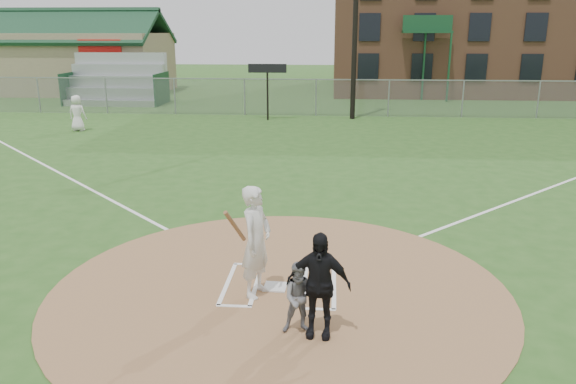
# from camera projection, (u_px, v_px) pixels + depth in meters

# --- Properties ---
(ground) EXTENTS (140.00, 140.00, 0.00)m
(ground) POSITION_uv_depth(u_px,v_px,m) (280.00, 289.00, 10.35)
(ground) COLOR #29521C
(ground) RESTS_ON ground
(dirt_circle) EXTENTS (8.40, 8.40, 0.02)m
(dirt_circle) POSITION_uv_depth(u_px,v_px,m) (280.00, 289.00, 10.35)
(dirt_circle) COLOR #9B7149
(dirt_circle) RESTS_ON ground
(home_plate) EXTENTS (0.44, 0.44, 0.03)m
(home_plate) POSITION_uv_depth(u_px,v_px,m) (275.00, 287.00, 10.39)
(home_plate) COLOR silver
(home_plate) RESTS_ON dirt_circle
(foul_line_third) EXTENTS (17.04, 17.04, 0.01)m
(foul_line_third) POSITION_uv_depth(u_px,v_px,m) (48.00, 167.00, 19.65)
(foul_line_third) COLOR white
(foul_line_third) RESTS_ON ground
(catcher) EXTENTS (0.62, 0.51, 1.17)m
(catcher) POSITION_uv_depth(u_px,v_px,m) (300.00, 298.00, 8.72)
(catcher) COLOR slate
(catcher) RESTS_ON dirt_circle
(umpire) EXTENTS (1.03, 0.51, 1.70)m
(umpire) POSITION_uv_depth(u_px,v_px,m) (318.00, 285.00, 8.56)
(umpire) COLOR black
(umpire) RESTS_ON dirt_circle
(ondeck_player) EXTENTS (0.85, 0.58, 1.68)m
(ondeck_player) POSITION_uv_depth(u_px,v_px,m) (77.00, 113.00, 26.45)
(ondeck_player) COLOR white
(ondeck_player) RESTS_ON ground
(batters_boxes) EXTENTS (2.08, 1.88, 0.01)m
(batters_boxes) POSITION_uv_depth(u_px,v_px,m) (280.00, 285.00, 10.49)
(batters_boxes) COLOR white
(batters_boxes) RESTS_ON dirt_circle
(batter_at_plate) EXTENTS (0.81, 1.12, 2.02)m
(batter_at_plate) POSITION_uv_depth(u_px,v_px,m) (256.00, 241.00, 9.86)
(batter_at_plate) COLOR silver
(batter_at_plate) RESTS_ON dirt_circle
(outfield_fence) EXTENTS (56.08, 0.08, 2.03)m
(outfield_fence) POSITION_uv_depth(u_px,v_px,m) (316.00, 97.00, 31.14)
(outfield_fence) COLOR slate
(outfield_fence) RESTS_ON ground
(bleachers) EXTENTS (6.08, 3.20, 3.20)m
(bleachers) POSITION_uv_depth(u_px,v_px,m) (116.00, 79.00, 35.98)
(bleachers) COLOR #B7BABF
(bleachers) RESTS_ON ground
(clubhouse) EXTENTS (12.20, 8.71, 6.23)m
(clubhouse) POSITION_uv_depth(u_px,v_px,m) (84.00, 60.00, 42.64)
(clubhouse) COLOR #988A67
(clubhouse) RESTS_ON ground
(scoreboard_sign) EXTENTS (2.00, 0.10, 2.93)m
(scoreboard_sign) POSITION_uv_depth(u_px,v_px,m) (267.00, 74.00, 29.23)
(scoreboard_sign) COLOR black
(scoreboard_sign) RESTS_ON ground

